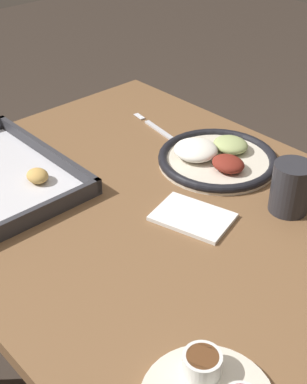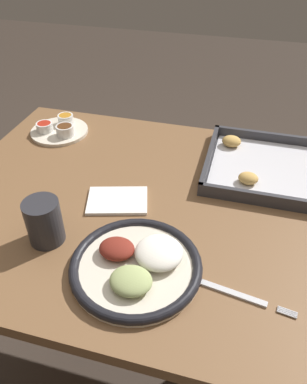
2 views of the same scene
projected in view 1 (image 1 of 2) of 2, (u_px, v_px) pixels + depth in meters
dining_table at (156, 254)px, 1.11m from camera, size 1.03×0.79×0.73m
dinner_plate at (216, 158)px, 1.18m from camera, size 0.26×0.26×0.05m
fork at (162, 132)px, 1.30m from camera, size 0.22×0.05×0.00m
drinking_cup at (291, 188)px, 1.01m from camera, size 0.08×0.08×0.10m
napkin at (193, 217)px, 1.01m from camera, size 0.17×0.14×0.01m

